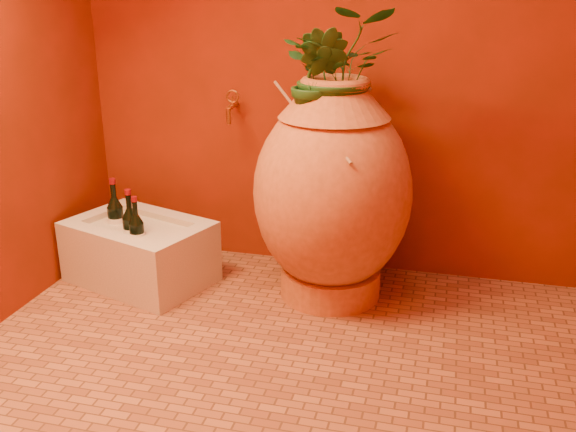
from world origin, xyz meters
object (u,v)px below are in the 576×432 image
(amphora, at_px, (332,192))
(wine_bottle_a, at_px, (131,231))
(stone_basin, at_px, (140,253))
(wine_bottle_c, at_px, (116,220))
(wine_bottle_b, at_px, (137,235))
(wall_tap, at_px, (232,105))

(amphora, xyz_separation_m, wine_bottle_a, (-0.93, -0.14, -0.22))
(stone_basin, relative_size, wine_bottle_c, 2.32)
(wine_bottle_c, bearing_deg, wine_bottle_b, -36.08)
(stone_basin, xyz_separation_m, wine_bottle_a, (-0.01, -0.06, 0.14))
(wine_bottle_a, bearing_deg, wall_tap, 48.65)
(wine_bottle_b, bearing_deg, wine_bottle_a, 148.74)
(wine_bottle_b, bearing_deg, wine_bottle_c, 143.92)
(wine_bottle_b, xyz_separation_m, wall_tap, (0.33, 0.45, 0.55))
(amphora, xyz_separation_m, wall_tap, (-0.56, 0.28, 0.32))
(stone_basin, height_order, wine_bottle_a, wine_bottle_a)
(stone_basin, height_order, wine_bottle_c, wine_bottle_c)
(wine_bottle_c, bearing_deg, stone_basin, -18.72)
(amphora, distance_m, wine_bottle_a, 0.97)
(amphora, bearing_deg, stone_basin, -174.54)
(amphora, relative_size, wine_bottle_a, 3.19)
(wine_bottle_a, bearing_deg, stone_basin, 83.78)
(wine_bottle_a, xyz_separation_m, wine_bottle_c, (-0.14, 0.10, 0.00))
(stone_basin, xyz_separation_m, wall_tap, (0.37, 0.37, 0.68))
(wine_bottle_c, distance_m, wall_tap, 0.80)
(stone_basin, distance_m, wine_bottle_c, 0.21)
(wall_tap, bearing_deg, amphora, -26.32)
(wall_tap, bearing_deg, wine_bottle_b, -126.15)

